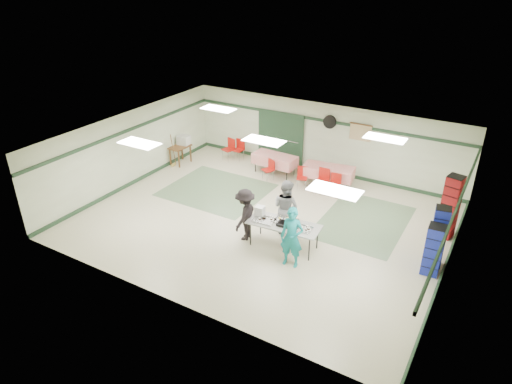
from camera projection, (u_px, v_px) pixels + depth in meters
The scene contains 42 objects.
floor at pixel (263, 220), 14.54m from camera, with size 11.00×11.00×0.00m, color #BEB399.
ceiling at pixel (264, 140), 13.32m from camera, with size 11.00×11.00×0.00m, color silver.
wall_back at pixel (322, 138), 17.39m from camera, with size 11.00×11.00×0.00m, color beige.
wall_front at pixel (167, 254), 10.46m from camera, with size 11.00×11.00×0.00m, color beige.
wall_left at pixel (131, 148), 16.41m from camera, with size 9.00×9.00×0.00m, color beige.
wall_right at pixel (454, 229), 11.44m from camera, with size 9.00×9.00×0.00m, color beige.
trim_back at pixel (323, 120), 17.05m from camera, with size 11.00×0.06×0.10m, color #203B26.
baseboard_back at pixel (319, 169), 17.95m from camera, with size 11.00×0.06×0.12m, color #203B26.
trim_left at pixel (129, 130), 16.08m from camera, with size 9.00×0.06×0.10m, color #203B26.
baseboard_left at pixel (136, 181), 16.98m from camera, with size 9.00×0.06×0.12m, color #203B26.
trim_right at pixel (458, 205), 11.14m from camera, with size 9.00×0.06×0.10m, color #203B26.
baseboard_right at pixel (443, 271), 12.04m from camera, with size 9.00×0.06×0.12m, color #203B26.
green_patch_a at pixel (217, 190), 16.43m from camera, with size 3.50×3.00×0.01m, color #63805E.
green_patch_b at pixel (363, 222), 14.43m from camera, with size 2.50×3.50×0.01m, color #63805E.
double_door_left at pixel (270, 136), 18.47m from camera, with size 0.90×0.06×2.10m, color #999C9A.
double_door_right at pixel (291, 140), 18.04m from camera, with size 0.90×0.06×2.10m, color #999C9A.
door_frame at pixel (280, 138), 18.24m from camera, with size 2.00×0.03×2.15m, color #203B26.
wall_fan at pixel (330, 122), 16.89m from camera, with size 0.50×0.50×0.10m, color black.
scroll_banner at pixel (360, 133), 16.44m from camera, with size 0.80×0.02×0.60m, color tan.
serving_table at pixel (284, 225), 12.85m from camera, with size 2.13×0.99×0.76m.
sheet_tray_right at pixel (302, 229), 12.57m from camera, with size 0.54×0.41×0.02m, color silver.
sheet_tray_mid at pixel (285, 221), 12.95m from camera, with size 0.63×0.48×0.02m, color silver.
sheet_tray_left at pixel (264, 220), 12.99m from camera, with size 0.60×0.46×0.02m, color silver.
baking_pan at pixel (287, 224), 12.73m from camera, with size 0.51×0.32×0.08m, color black.
foam_box_stack at pixel (260, 211), 13.21m from camera, with size 0.25×0.23×0.29m, color white.
volunteer_teal at pixel (292, 237), 12.01m from camera, with size 0.63×0.41×1.73m, color #137D83.
volunteer_grey at pixel (286, 207), 13.48m from camera, with size 0.84×0.66×1.73m, color gray.
volunteer_dark at pixel (245, 215), 13.22m from camera, with size 1.03×0.59×1.60m, color black.
dining_table_a at pixel (328, 172), 16.49m from camera, with size 1.90×1.04×0.77m.
dining_table_b at pixel (275, 160), 17.49m from camera, with size 1.73×0.84×0.77m.
chair_a at pixel (323, 178), 16.06m from camera, with size 0.43×0.43×0.89m.
chair_b at pixel (302, 175), 16.43m from camera, with size 0.47×0.47×0.79m.
chair_c at pixel (335, 182), 15.87m from camera, with size 0.39×0.39×0.81m.
chair_d at pixel (270, 168), 17.04m from camera, with size 0.48×0.48×0.78m.
chair_loose_a at pixel (239, 147), 18.74m from camera, with size 0.42×0.42×0.87m.
chair_loose_b at pixel (230, 147), 18.73m from camera, with size 0.51×0.51×0.90m.
crate_stack_blue_a at pixel (434, 250), 11.75m from camera, with size 0.44×0.44×1.42m, color #19259A.
crate_stack_red at pixel (450, 207), 13.25m from camera, with size 0.43×0.43×1.97m, color #A3101B.
crate_stack_blue_b at pixel (438, 237), 12.03m from camera, with size 0.38×0.38×1.74m, color #19259A.
printer_table at pixel (180, 149), 18.32m from camera, with size 0.60×0.89×0.74m.
office_printer at pixel (184, 140), 18.40m from camera, with size 0.46×0.40×0.36m, color beige.
broom at pixel (173, 150), 18.08m from camera, with size 0.03×0.03×1.34m, color brown.
Camera 1 is at (6.16, -10.96, 7.36)m, focal length 32.00 mm.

